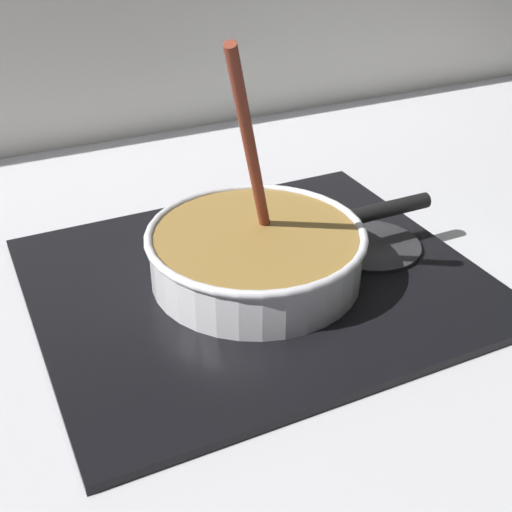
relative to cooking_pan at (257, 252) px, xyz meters
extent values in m
cube|color=#B7B7BC|center=(-0.04, -0.20, -0.07)|extent=(2.40, 1.60, 0.04)
cube|color=black|center=(0.00, 0.00, -0.04)|extent=(0.56, 0.48, 0.01)
torus|color=#592D0C|center=(0.00, 0.00, -0.03)|extent=(0.18, 0.18, 0.01)
cylinder|color=#262628|center=(0.18, 0.00, -0.03)|extent=(0.14, 0.14, 0.01)
cylinder|color=silver|center=(0.00, 0.00, -0.01)|extent=(0.27, 0.27, 0.06)
cylinder|color=olive|center=(0.00, 0.00, 0.00)|extent=(0.26, 0.26, 0.06)
torus|color=silver|center=(0.00, 0.00, 0.03)|extent=(0.28, 0.28, 0.01)
cylinder|color=black|center=(0.20, 0.00, 0.02)|extent=(0.13, 0.02, 0.02)
cylinder|color=#EDD88C|center=(-0.10, -0.02, 0.02)|extent=(0.04, 0.04, 0.01)
cylinder|color=#E5CC7A|center=(0.00, -0.02, 0.02)|extent=(0.03, 0.03, 0.01)
cylinder|color=#E5CC7A|center=(0.05, 0.08, 0.02)|extent=(0.03, 0.03, 0.01)
cylinder|color=beige|center=(-0.02, -0.05, 0.02)|extent=(0.03, 0.03, 0.01)
cylinder|color=#E5CC7A|center=(0.05, 0.00, 0.02)|extent=(0.03, 0.03, 0.01)
cylinder|color=beige|center=(-0.01, 0.04, 0.02)|extent=(0.03, 0.03, 0.01)
cylinder|color=beige|center=(0.07, -0.05, 0.02)|extent=(0.03, 0.03, 0.01)
cylinder|color=beige|center=(0.03, 0.04, 0.02)|extent=(0.03, 0.03, 0.01)
cylinder|color=maroon|center=(-0.02, -0.02, 0.15)|extent=(0.10, 0.11, 0.28)
cube|color=brown|center=(0.03, 0.02, 0.01)|extent=(0.05, 0.05, 0.01)
camera|label=1|loc=(-0.32, -0.66, 0.44)|focal=47.15mm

